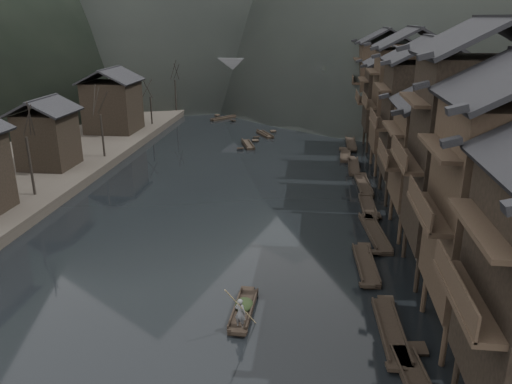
# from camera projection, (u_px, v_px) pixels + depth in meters

# --- Properties ---
(water) EXTENTS (300.00, 300.00, 0.00)m
(water) POSITION_uv_depth(u_px,v_px,m) (178.00, 308.00, 29.28)
(water) COLOR black
(water) RESTS_ON ground
(left_bank) EXTENTS (40.00, 200.00, 1.20)m
(left_bank) POSITION_uv_depth(u_px,v_px,m) (12.00, 134.00, 70.46)
(left_bank) COLOR #2D2823
(left_bank) RESTS_ON ground
(stilt_houses) EXTENTS (9.00, 67.60, 16.47)m
(stilt_houses) POSITION_uv_depth(u_px,v_px,m) (431.00, 106.00, 42.23)
(stilt_houses) COLOR black
(stilt_houses) RESTS_ON ground
(left_houses) EXTENTS (8.10, 53.20, 8.73)m
(left_houses) POSITION_uv_depth(u_px,v_px,m) (25.00, 131.00, 48.54)
(left_houses) COLOR black
(left_houses) RESTS_ON left_bank
(bare_trees) EXTENTS (3.84, 72.09, 7.68)m
(bare_trees) POSITION_uv_depth(u_px,v_px,m) (76.00, 116.00, 51.44)
(bare_trees) COLOR black
(bare_trees) RESTS_ON left_bank
(moored_sampans) EXTENTS (3.15, 73.28, 0.47)m
(moored_sampans) POSITION_uv_depth(u_px,v_px,m) (357.00, 176.00, 52.87)
(moored_sampans) COLOR black
(moored_sampans) RESTS_ON water
(midriver_boats) EXTENTS (11.71, 23.13, 0.45)m
(midriver_boats) POSITION_uv_depth(u_px,v_px,m) (243.00, 130.00, 74.43)
(midriver_boats) COLOR black
(midriver_boats) RESTS_ON water
(stone_bridge) EXTENTS (40.00, 6.00, 9.00)m
(stone_bridge) POSITION_uv_depth(u_px,v_px,m) (277.00, 78.00, 95.04)
(stone_bridge) COLOR #4C4C4F
(stone_bridge) RESTS_ON ground
(hero_sampan) EXTENTS (1.19, 4.93, 0.43)m
(hero_sampan) POSITION_uv_depth(u_px,v_px,m) (244.00, 310.00, 28.76)
(hero_sampan) COLOR black
(hero_sampan) RESTS_ON water
(cargo_heap) EXTENTS (1.08, 1.41, 0.65)m
(cargo_heap) POSITION_uv_depth(u_px,v_px,m) (244.00, 300.00, 28.78)
(cargo_heap) COLOR black
(cargo_heap) RESTS_ON hero_sampan
(boatman) EXTENTS (0.75, 0.61, 1.78)m
(boatman) POSITION_uv_depth(u_px,v_px,m) (240.00, 310.00, 26.77)
(boatman) COLOR #59595B
(boatman) RESTS_ON hero_sampan
(bamboo_pole) EXTENTS (1.65, 2.40, 3.78)m
(bamboo_pole) POSITION_uv_depth(u_px,v_px,m) (243.00, 264.00, 25.83)
(bamboo_pole) COLOR #8C7A51
(bamboo_pole) RESTS_ON boatman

